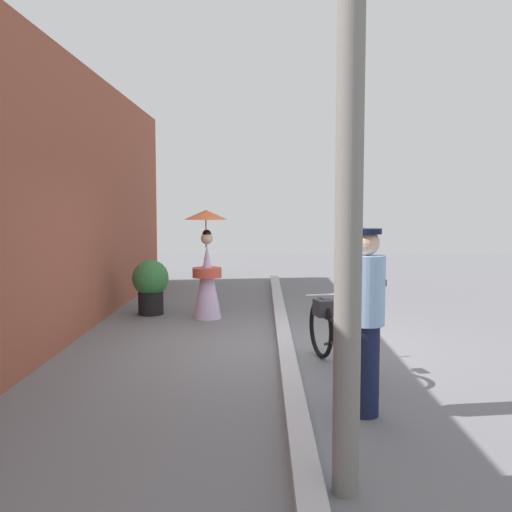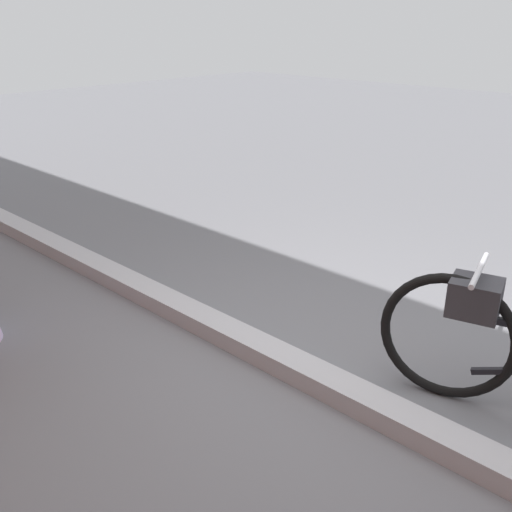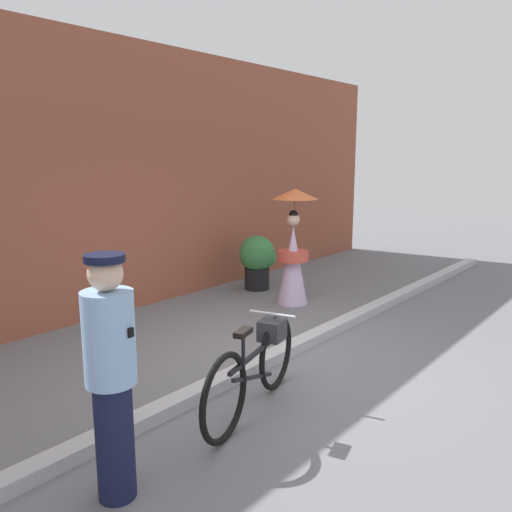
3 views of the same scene
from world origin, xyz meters
TOP-DOWN VIEW (x-y plane):
  - ground_plane at (0.00, 0.00)m, footprint 30.00×30.00m
  - building_wall at (0.00, 3.15)m, footprint 14.00×0.40m
  - sidewalk_curb at (0.00, 0.00)m, footprint 14.00×0.20m
  - bicycle_near_officer at (-1.05, -0.56)m, footprint 1.81×0.62m
  - person_officer at (-2.64, -0.63)m, footprint 0.34×0.38m
  - person_with_parasol at (2.02, 1.24)m, footprint 0.73×0.73m
  - potted_plant_by_door at (2.37, 2.24)m, footprint 0.65×0.63m

SIDE VIEW (x-z plane):
  - ground_plane at x=0.00m, z-range 0.00..0.00m
  - sidewalk_curb at x=0.00m, z-range 0.00..0.12m
  - bicycle_near_officer at x=-1.05m, z-range 0.00..0.86m
  - potted_plant_by_door at x=2.37m, z-range 0.06..1.02m
  - person_with_parasol at x=2.02m, z-range -0.03..1.80m
  - person_officer at x=-2.64m, z-range 0.06..1.77m
  - building_wall at x=0.00m, z-range 0.00..4.00m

